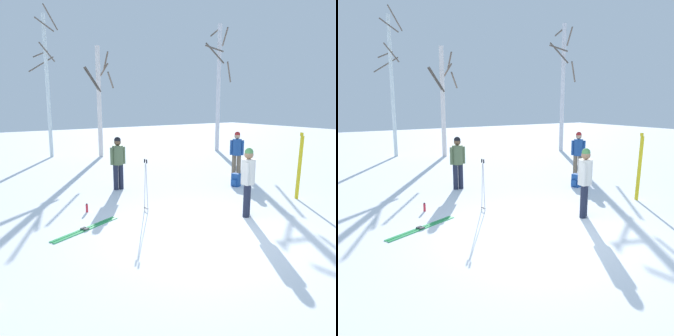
% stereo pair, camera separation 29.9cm
% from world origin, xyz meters
% --- Properties ---
extents(ground_plane, '(60.00, 60.00, 0.00)m').
position_xyz_m(ground_plane, '(0.00, 0.00, 0.00)').
color(ground_plane, white).
extents(person_0, '(0.40, 0.40, 1.72)m').
position_xyz_m(person_0, '(4.87, 4.01, 0.98)').
color(person_0, '#72604C').
rests_on(person_0, ground_plane).
extents(person_1, '(0.43, 0.35, 1.72)m').
position_xyz_m(person_1, '(1.74, 0.51, 0.98)').
color(person_1, '#1E2338').
rests_on(person_1, ground_plane).
extents(person_2, '(0.52, 0.34, 1.72)m').
position_xyz_m(person_2, '(0.26, 4.70, 0.98)').
color(person_2, '#1E2338').
rests_on(person_2, ground_plane).
extents(ski_pair_planted_0, '(0.05, 0.20, 1.95)m').
position_xyz_m(ski_pair_planted_0, '(4.11, 0.74, 0.97)').
color(ski_pair_planted_0, yellow).
rests_on(ski_pair_planted_0, ground_plane).
extents(ski_pair_lying_0, '(1.80, 0.88, 0.05)m').
position_xyz_m(ski_pair_lying_0, '(-1.92, 1.85, 0.01)').
color(ski_pair_lying_0, green).
rests_on(ski_pair_lying_0, ground_plane).
extents(ski_poles_0, '(0.07, 0.20, 1.37)m').
position_xyz_m(ski_poles_0, '(-0.14, 2.24, 0.74)').
color(ski_poles_0, '#B2B2BC').
rests_on(ski_poles_0, ground_plane).
extents(backpack_1, '(0.32, 0.30, 0.44)m').
position_xyz_m(backpack_1, '(3.72, 2.87, 0.21)').
color(backpack_1, '#1E4C99').
rests_on(backpack_1, ground_plane).
extents(water_bottle_0, '(0.06, 0.06, 0.23)m').
position_xyz_m(water_bottle_0, '(-1.47, 3.01, 0.11)').
color(water_bottle_0, red).
rests_on(water_bottle_0, ground_plane).
extents(birch_tree_3, '(1.39, 1.41, 7.30)m').
position_xyz_m(birch_tree_3, '(0.33, 12.78, 3.71)').
color(birch_tree_3, silver).
rests_on(birch_tree_3, ground_plane).
extents(birch_tree_4, '(1.57, 1.42, 5.54)m').
position_xyz_m(birch_tree_4, '(2.50, 11.42, 2.94)').
color(birch_tree_4, silver).
rests_on(birch_tree_4, ground_plane).
extents(birch_tree_5, '(1.62, 1.27, 7.04)m').
position_xyz_m(birch_tree_5, '(9.05, 9.77, 3.72)').
color(birch_tree_5, silver).
rests_on(birch_tree_5, ground_plane).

